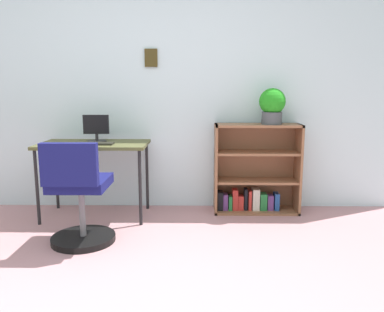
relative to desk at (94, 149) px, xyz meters
name	(u,v)px	position (x,y,z in m)	size (l,w,h in m)	color
wall_back	(150,95)	(0.50, 0.40, 0.51)	(5.20, 0.12, 2.36)	silver
desk	(94,149)	(0.00, 0.00, 0.00)	(1.03, 0.57, 0.73)	brown
monitor	(96,129)	(0.01, 0.07, 0.18)	(0.25, 0.18, 0.26)	#262628
keyboard	(94,144)	(0.03, -0.11, 0.07)	(0.37, 0.12, 0.02)	black
office_chair	(79,199)	(0.05, -0.70, -0.29)	(0.52, 0.55, 0.86)	black
bookshelf_low	(254,173)	(1.58, 0.21, -0.28)	(0.85, 0.30, 0.90)	brown
potted_plant_on_shelf	(272,105)	(1.72, 0.15, 0.41)	(0.26, 0.26, 0.35)	#474C51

